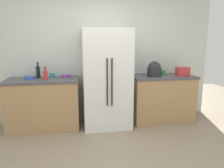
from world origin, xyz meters
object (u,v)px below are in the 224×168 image
cup_a (52,75)px  bowl_b (66,76)px  refrigerator (106,79)px  rice_cooker (154,70)px  toaster (183,71)px  bottle_a (46,75)px  bowl_a (30,78)px  cup_b (163,73)px  bottle_b (38,72)px

cup_a → bowl_b: 0.25m
refrigerator → cup_a: (-0.99, 0.23, 0.06)m
rice_cooker → bowl_b: 1.68m
toaster → cup_a: toaster is taller
bottle_a → bowl_a: (-0.29, 0.12, -0.06)m
bowl_a → bowl_b: bowl_a is taller
cup_b → bowl_b: size_ratio=0.54×
bottle_a → bottle_b: 0.27m
refrigerator → bowl_a: 1.37m
bottle_b → bowl_b: bottle_b is taller
bottle_b → bowl_a: bearing=-142.5°
rice_cooker → bottle_b: 2.17m
bottle_a → bottle_b: (-0.16, 0.22, 0.03)m
refrigerator → cup_a: refrigerator is taller
refrigerator → bottle_b: refrigerator is taller
bottle_b → bowl_a: size_ratio=1.61×
refrigerator → bowl_b: (-0.74, 0.19, 0.04)m
bottle_b → cup_a: bottle_b is taller
refrigerator → bottle_a: size_ratio=8.08×
refrigerator → bowl_a: size_ratio=9.94×
bottle_a → cup_a: (0.09, 0.25, -0.05)m
cup_a → rice_cooker: bearing=-6.9°
cup_b → bottle_a: bearing=-176.0°
toaster → bottle_a: size_ratio=1.06×
bottle_b → cup_a: (0.25, 0.03, -0.08)m
refrigerator → bowl_a: refrigerator is taller
refrigerator → cup_a: bearing=166.6°
cup_b → bowl_a: cup_b is taller
toaster → bowl_b: size_ratio=1.35×
cup_a → bowl_a: size_ratio=0.53×
toaster → refrigerator: bearing=178.3°
refrigerator → cup_b: refrigerator is taller
toaster → bottle_a: bearing=179.4°
refrigerator → rice_cooker: 0.94m
bowl_b → bowl_a: bearing=-172.1°
toaster → cup_b: size_ratio=2.51×
toaster → bottle_a: (-2.57, 0.03, 0.00)m
bottle_b → bowl_b: (0.49, -0.01, -0.09)m
cup_b → bowl_b: 1.92m
bowl_a → refrigerator: bearing=-4.3°
bottle_b → cup_b: bearing=-1.5°
toaster → bottle_b: size_ratio=0.81×
toaster → cup_a: 2.50m
toaster → cup_b: toaster is taller
cup_a → bottle_b: bearing=-172.7°
cup_b → bottle_b: bearing=178.5°
bottle_a → bowl_a: bottle_a is taller
bowl_b → bottle_b: bearing=178.4°
toaster → bowl_a: size_ratio=1.31×
rice_cooker → cup_a: bearing=173.1°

